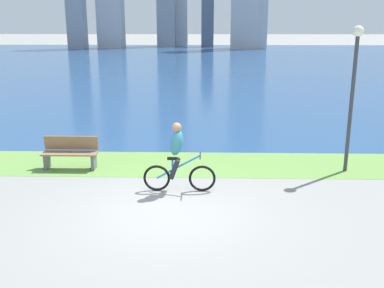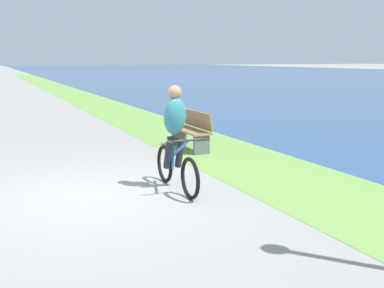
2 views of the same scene
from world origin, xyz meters
name	(u,v)px [view 1 (image 1 of 2)]	position (x,y,z in m)	size (l,w,h in m)	color
ground_plane	(168,212)	(0.00, 0.00, 0.00)	(300.00, 300.00, 0.00)	gray
grass_strip_bayside	(177,164)	(0.00, 3.35, 0.00)	(120.00, 2.35, 0.01)	#6B9947
bay_water_surface	(197,61)	(0.00, 38.97, 0.00)	(300.00, 68.88, 0.00)	navy
cyclist_lead	(178,158)	(0.15, 1.25, 0.84)	(1.73, 0.52, 1.68)	black
bench_near_path	(70,153)	(-2.91, 2.89, 0.45)	(1.50, 0.47, 0.90)	olive
lamppost_tall	(354,78)	(4.63, 2.87, 2.52)	(0.28, 0.28, 3.85)	#38383D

